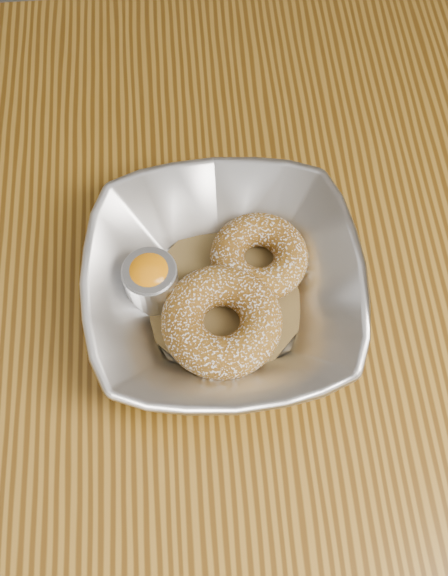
{
  "coord_description": "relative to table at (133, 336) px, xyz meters",
  "views": [
    {
      "loc": [
        0.08,
        -0.28,
        1.32
      ],
      "look_at": [
        0.1,
        -0.01,
        0.78
      ],
      "focal_mm": 42.0,
      "sensor_mm": 36.0,
      "label": 1
    }
  ],
  "objects": [
    {
      "name": "ramekin",
      "position": [
        0.03,
        -0.0,
        0.13
      ],
      "size": [
        0.05,
        0.05,
        0.05
      ],
      "color": "silver",
      "rests_on": "table"
    },
    {
      "name": "donut_front",
      "position": [
        0.09,
        -0.05,
        0.13
      ],
      "size": [
        0.13,
        0.13,
        0.04
      ],
      "primitive_type": "torus",
      "rotation": [
        0.0,
        0.0,
        0.25
      ],
      "color": "brown",
      "rests_on": "parchment"
    },
    {
      "name": "table",
      "position": [
        0.0,
        0.0,
        0.0
      ],
      "size": [
        1.2,
        0.8,
        0.75
      ],
      "color": "brown",
      "rests_on": "ground_plane"
    },
    {
      "name": "serving_bowl",
      "position": [
        0.1,
        -0.01,
        0.13
      ],
      "size": [
        0.25,
        0.25,
        0.06
      ],
      "primitive_type": "imported",
      "color": "silver",
      "rests_on": "table"
    },
    {
      "name": "donut_back",
      "position": [
        0.13,
        0.02,
        0.12
      ],
      "size": [
        0.09,
        0.09,
        0.03
      ],
      "primitive_type": "torus",
      "rotation": [
        0.0,
        0.0,
        0.03
      ],
      "color": "brown",
      "rests_on": "parchment"
    },
    {
      "name": "ground_plane",
      "position": [
        0.0,
        0.0,
        -0.65
      ],
      "size": [
        4.0,
        4.0,
        0.0
      ],
      "primitive_type": "plane",
      "color": "#565659",
      "rests_on": "ground"
    },
    {
      "name": "parchment",
      "position": [
        0.1,
        -0.01,
        0.11
      ],
      "size": [
        0.21,
        0.21,
        0.0
      ],
      "primitive_type": "cube",
      "rotation": [
        0.0,
        0.0,
        0.81
      ],
      "color": "brown",
      "rests_on": "table"
    }
  ]
}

